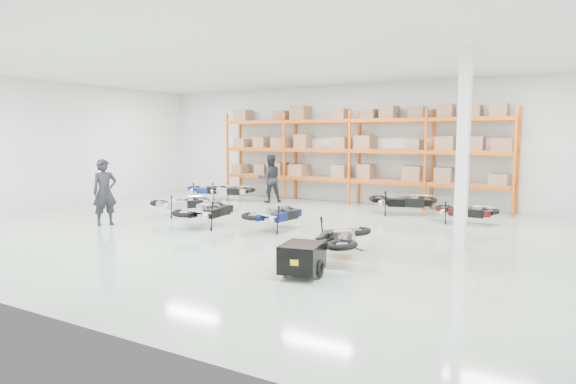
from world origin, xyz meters
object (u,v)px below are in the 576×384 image
Objects in this scene: moto_back_b at (230,187)px; person_back at (270,178)px; moto_back_a at (209,187)px; moto_back_c at (403,197)px; person_left at (105,192)px; moto_silver_left at (182,200)px; moto_touring_right at (340,233)px; moto_back_d at (465,208)px; trailer at (302,258)px; moto_blue_centre at (276,211)px; moto_black_far_left at (207,207)px.

person_back is at bearing -80.43° from moto_back_b.
moto_back_a is 0.88× the size of moto_back_c.
moto_back_b is 6.41m from person_left.
moto_back_c is at bearing -115.17° from moto_silver_left.
moto_back_b is at bearing -32.40° from person_back.
moto_back_c reaches higher than moto_touring_right.
moto_touring_right is at bearing 87.78° from person_back.
person_left reaches higher than moto_touring_right.
person_left is (-8.82, -5.51, 0.47)m from moto_back_d.
moto_back_d is at bearing -127.21° from moto_silver_left.
moto_back_a reaches higher than moto_back_d.
trailer is 0.89× the size of moto_back_a.
moto_silver_left is 7.40m from moto_touring_right.
moto_blue_centre is at bearing -45.14° from person_left.
person_left is 1.03× the size of person_back.
moto_blue_centre is at bearing -167.42° from moto_black_far_left.
moto_black_far_left is at bearing -41.43° from person_left.
person_left is at bearing 171.48° from moto_back_a.
moto_back_d is 10.42m from person_left.
moto_back_b is at bearing -42.85° from moto_silver_left.
person_back is at bearing -79.66° from moto_black_far_left.
moto_touring_right is 1.09× the size of moto_back_a.
moto_back_d is 7.65m from person_back.
moto_black_far_left is 6.42m from moto_back_c.
moto_back_d is at bearing -35.39° from person_left.
moto_back_a is (-8.87, 6.49, -0.05)m from moto_touring_right.
person_back is at bearing -100.38° from moto_back_a.
person_left is at bearing 21.82° from moto_black_far_left.
person_back reaches higher than moto_black_far_left.
person_back reaches higher than moto_back_d.
moto_touring_right is (4.83, -1.56, -0.02)m from moto_black_far_left.
moto_back_b is (0.99, 0.15, 0.01)m from moto_back_a.
person_left is 6.85m from person_back.
moto_back_b is at bearing 122.47° from trailer.
moto_back_a is at bearing -28.41° from moto_blue_centre.
moto_back_d is 0.82× the size of person_left.
moto_blue_centre is 2.00m from moto_black_far_left.
moto_back_c reaches higher than moto_back_a.
moto_back_a is at bearing 126.35° from trailer.
person_back is (-6.23, 6.98, 0.37)m from moto_touring_right.
moto_silver_left is 0.88× the size of person_left.
moto_back_a is 10.21m from moto_back_d.
moto_back_c is (2.09, 4.44, 0.05)m from moto_blue_centre.
moto_back_c reaches higher than moto_blue_centre.
moto_black_far_left is 6.38m from moto_back_a.
moto_silver_left is at bearing 111.40° from moto_back_d.
moto_back_c is (6.05, 3.82, 0.06)m from moto_silver_left.
moto_silver_left is 7.15m from moto_back_c.
moto_back_b is (-3.06, 5.08, -0.05)m from moto_black_far_left.
trailer is 8.21m from moto_back_c.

